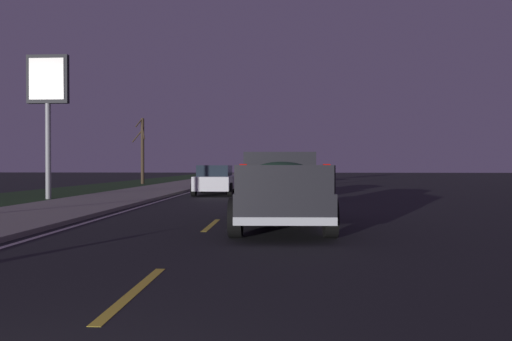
% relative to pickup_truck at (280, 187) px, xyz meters
% --- Properties ---
extents(ground, '(144.00, 144.00, 0.00)m').
position_rel_pickup_truck_xyz_m(ground, '(17.31, 1.75, -0.98)').
color(ground, black).
extents(sidewalk_shoulder, '(108.00, 4.00, 0.12)m').
position_rel_pickup_truck_xyz_m(sidewalk_shoulder, '(17.31, 7.45, -0.92)').
color(sidewalk_shoulder, gray).
rests_on(sidewalk_shoulder, ground).
extents(grass_verge, '(108.00, 6.00, 0.01)m').
position_rel_pickup_truck_xyz_m(grass_verge, '(17.31, 12.45, -0.98)').
color(grass_verge, '#1E3819').
rests_on(grass_verge, ground).
extents(lane_markings, '(108.00, 3.54, 0.01)m').
position_rel_pickup_truck_xyz_m(lane_markings, '(18.88, 4.30, -0.98)').
color(lane_markings, yellow).
rests_on(lane_markings, ground).
extents(pickup_truck, '(5.49, 2.41, 1.87)m').
position_rel_pickup_truck_xyz_m(pickup_truck, '(0.00, 0.00, 0.00)').
color(pickup_truck, '#232328').
rests_on(pickup_truck, ground).
extents(sedan_silver, '(4.45, 2.11, 1.54)m').
position_rel_pickup_truck_xyz_m(sedan_silver, '(10.32, 0.03, -0.20)').
color(sedan_silver, '#B2B5BA').
rests_on(sedan_silver, ground).
extents(sedan_white, '(4.43, 2.07, 1.54)m').
position_rel_pickup_truck_xyz_m(sedan_white, '(12.31, 3.39, -0.20)').
color(sedan_white, silver).
rests_on(sedan_white, ground).
extents(sedan_black, '(4.42, 2.06, 1.54)m').
position_rel_pickup_truck_xyz_m(sedan_black, '(27.61, -0.12, -0.20)').
color(sedan_black, black).
rests_on(sedan_black, ground).
extents(gas_price_sign, '(0.27, 1.90, 6.55)m').
position_rel_pickup_truck_xyz_m(gas_price_sign, '(8.69, 10.54, 3.92)').
color(gas_price_sign, '#99999E').
rests_on(gas_price_sign, ground).
extents(bare_tree_far, '(0.97, 1.25, 5.56)m').
position_rel_pickup_truck_xyz_m(bare_tree_far, '(26.13, 11.53, 1.90)').
color(bare_tree_far, '#423323').
rests_on(bare_tree_far, ground).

